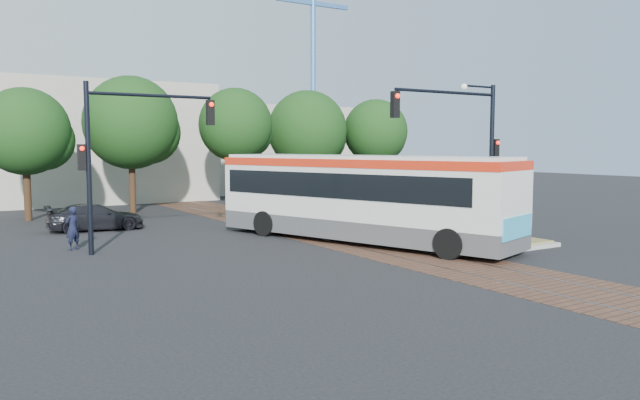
% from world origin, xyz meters
% --- Properties ---
extents(ground, '(120.00, 120.00, 0.00)m').
position_xyz_m(ground, '(0.00, 0.00, 0.00)').
color(ground, black).
rests_on(ground, ground).
extents(trackbed, '(3.60, 40.00, 0.02)m').
position_xyz_m(trackbed, '(0.00, 4.00, 0.01)').
color(trackbed, '#533426').
rests_on(trackbed, ground).
extents(tree_row, '(26.40, 5.60, 7.67)m').
position_xyz_m(tree_row, '(1.21, 16.42, 4.85)').
color(tree_row, '#382314').
rests_on(tree_row, ground).
extents(warehouses, '(40.00, 13.00, 8.00)m').
position_xyz_m(warehouses, '(-0.53, 28.75, 3.81)').
color(warehouses, '#ADA899').
rests_on(warehouses, ground).
extents(crane, '(8.00, 0.50, 18.00)m').
position_xyz_m(crane, '(18.00, 34.00, 10.88)').
color(crane, '#3F72B2').
rests_on(crane, ground).
extents(city_bus, '(6.59, 12.94, 3.42)m').
position_xyz_m(city_bus, '(0.15, 1.44, 1.90)').
color(city_bus, '#424245').
rests_on(city_bus, ground).
extents(traffic_island, '(2.20, 5.20, 1.13)m').
position_xyz_m(traffic_island, '(4.82, -0.90, 0.33)').
color(traffic_island, gray).
rests_on(traffic_island, ground).
extents(signal_pole_main, '(5.49, 0.46, 6.00)m').
position_xyz_m(signal_pole_main, '(3.86, -0.81, 4.16)').
color(signal_pole_main, black).
rests_on(signal_pole_main, ground).
extents(signal_pole_left, '(4.99, 0.34, 6.00)m').
position_xyz_m(signal_pole_left, '(-8.37, 4.00, 3.86)').
color(signal_pole_left, black).
rests_on(signal_pole_left, ground).
extents(officer, '(0.69, 0.61, 1.59)m').
position_xyz_m(officer, '(-9.84, 5.41, 0.80)').
color(officer, black).
rests_on(officer, ground).
extents(parked_car, '(4.24, 1.95, 1.20)m').
position_xyz_m(parked_car, '(-7.93, 10.44, 0.60)').
color(parked_car, black).
rests_on(parked_car, ground).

